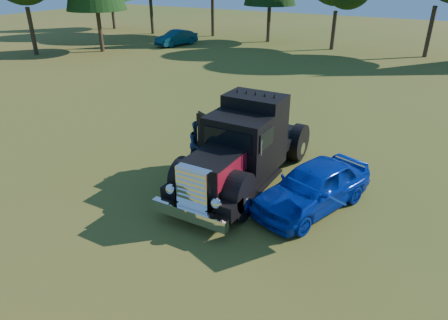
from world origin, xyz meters
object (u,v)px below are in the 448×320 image
diamond_t_truck (243,150)px  spectator_near (209,150)px  spectator_far (198,144)px  hotrod_coupe (313,186)px  distant_teal_car (176,38)px

diamond_t_truck → spectator_near: bearing=177.1°
spectator_near → spectator_far: spectator_near is taller
spectator_far → spectator_near: bearing=-85.1°
diamond_t_truck → spectator_far: 2.13m
hotrod_coupe → spectator_far: bearing=171.7°
diamond_t_truck → spectator_near: size_ratio=3.85×
diamond_t_truck → spectator_near: (-1.39, 0.07, -0.35)m
diamond_t_truck → spectator_near: diamond_t_truck is taller
spectator_near → spectator_far: (-0.67, 0.29, -0.02)m
diamond_t_truck → spectator_far: bearing=170.1°
diamond_t_truck → distant_teal_car: 28.58m
diamond_t_truck → distant_teal_car: bearing=130.6°
spectator_far → distant_teal_car: (-16.53, 21.34, -0.18)m
spectator_near → spectator_far: bearing=100.9°
spectator_near → distant_teal_car: spectator_near is taller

